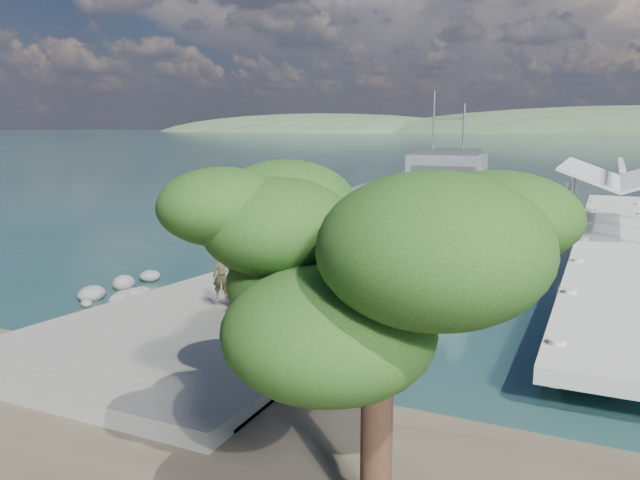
% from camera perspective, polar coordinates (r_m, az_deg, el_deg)
% --- Properties ---
extents(ground, '(1400.00, 1400.00, 0.00)m').
position_cam_1_polar(ground, '(24.83, -6.39, -6.92)').
color(ground, '#1B4140').
rests_on(ground, ground).
extents(boat_ramp, '(10.00, 18.00, 0.50)m').
position_cam_1_polar(boat_ramp, '(23.95, -7.65, -6.99)').
color(boat_ramp, slate).
rests_on(boat_ramp, ground).
extents(shoreline_rocks, '(3.20, 5.60, 0.90)m').
position_cam_1_polar(shoreline_rocks, '(28.79, -16.53, -4.85)').
color(shoreline_rocks, '#575855').
rests_on(shoreline_rocks, ground).
extents(pier, '(6.40, 44.00, 6.10)m').
position_cam_1_polar(pier, '(39.42, 25.44, 1.01)').
color(pier, '#B9BAAF').
rests_on(pier, ground).
extents(landing_craft, '(12.16, 37.60, 11.00)m').
position_cam_1_polar(landing_craft, '(43.92, 9.34, 1.85)').
color(landing_craft, '#41484D').
rests_on(landing_craft, ground).
extents(military_truck, '(3.98, 8.37, 3.73)m').
position_cam_1_polar(military_truck, '(25.63, -1.67, -0.87)').
color(military_truck, black).
rests_on(military_truck, boat_ramp).
extents(soldier, '(0.78, 0.72, 1.79)m').
position_cam_1_polar(soldier, '(23.97, -8.98, -4.16)').
color(soldier, black).
rests_on(soldier, boat_ramp).
extents(overhang_tree, '(7.20, 6.63, 6.53)m').
position_cam_1_polar(overhang_tree, '(10.93, 3.86, -1.03)').
color(overhang_tree, black).
rests_on(overhang_tree, ground).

